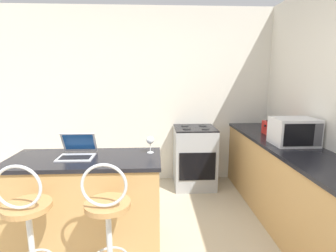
{
  "coord_description": "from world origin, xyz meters",
  "views": [
    {
      "loc": [
        0.2,
        -1.57,
        1.62
      ],
      "look_at": [
        0.36,
        1.7,
        0.99
      ],
      "focal_mm": 28.0,
      "sensor_mm": 36.0,
      "label": 1
    }
  ],
  "objects_px": {
    "bar_stool_far": "(108,230)",
    "toaster": "(273,128)",
    "microwave": "(294,132)",
    "stove_range": "(194,157)",
    "bar_stool_near": "(29,232)",
    "laptop": "(77,151)",
    "wine_glass_tall": "(150,141)"
  },
  "relations": [
    {
      "from": "bar_stool_far",
      "to": "toaster",
      "type": "height_order",
      "value": "toaster"
    },
    {
      "from": "microwave",
      "to": "stove_range",
      "type": "height_order",
      "value": "microwave"
    },
    {
      "from": "toaster",
      "to": "stove_range",
      "type": "relative_size",
      "value": 0.29
    },
    {
      "from": "microwave",
      "to": "stove_range",
      "type": "xyz_separation_m",
      "value": [
        -0.92,
        0.99,
        -0.59
      ]
    },
    {
      "from": "bar_stool_near",
      "to": "toaster",
      "type": "distance_m",
      "value": 2.81
    },
    {
      "from": "bar_stool_near",
      "to": "microwave",
      "type": "bearing_deg",
      "value": 20.16
    },
    {
      "from": "laptop",
      "to": "stove_range",
      "type": "bearing_deg",
      "value": 45.01
    },
    {
      "from": "bar_stool_near",
      "to": "toaster",
      "type": "height_order",
      "value": "toaster"
    },
    {
      "from": "bar_stool_near",
      "to": "toaster",
      "type": "bearing_deg",
      "value": 29.56
    },
    {
      "from": "wine_glass_tall",
      "to": "toaster",
      "type": "bearing_deg",
      "value": 24.81
    },
    {
      "from": "bar_stool_near",
      "to": "stove_range",
      "type": "height_order",
      "value": "bar_stool_near"
    },
    {
      "from": "toaster",
      "to": "stove_range",
      "type": "xyz_separation_m",
      "value": [
        -0.91,
        0.51,
        -0.53
      ]
    },
    {
      "from": "bar_stool_far",
      "to": "laptop",
      "type": "xyz_separation_m",
      "value": [
        -0.37,
        0.59,
        0.45
      ]
    },
    {
      "from": "bar_stool_near",
      "to": "wine_glass_tall",
      "type": "bearing_deg",
      "value": 36.81
    },
    {
      "from": "toaster",
      "to": "laptop",
      "type": "bearing_deg",
      "value": -160.42
    },
    {
      "from": "bar_stool_near",
      "to": "bar_stool_far",
      "type": "bearing_deg",
      "value": 0.0
    },
    {
      "from": "bar_stool_far",
      "to": "stove_range",
      "type": "bearing_deg",
      "value": 63.76
    },
    {
      "from": "microwave",
      "to": "wine_glass_tall",
      "type": "xyz_separation_m",
      "value": [
        -1.54,
        -0.23,
        -0.03
      ]
    },
    {
      "from": "bar_stool_far",
      "to": "laptop",
      "type": "bearing_deg",
      "value": 122.03
    },
    {
      "from": "bar_stool_far",
      "to": "stove_range",
      "type": "height_order",
      "value": "bar_stool_far"
    },
    {
      "from": "microwave",
      "to": "wine_glass_tall",
      "type": "distance_m",
      "value": 1.55
    },
    {
      "from": "bar_stool_near",
      "to": "bar_stool_far",
      "type": "distance_m",
      "value": 0.58
    },
    {
      "from": "microwave",
      "to": "toaster",
      "type": "bearing_deg",
      "value": 91.16
    },
    {
      "from": "wine_glass_tall",
      "to": "laptop",
      "type": "bearing_deg",
      "value": -173.54
    },
    {
      "from": "bar_stool_far",
      "to": "microwave",
      "type": "height_order",
      "value": "microwave"
    },
    {
      "from": "bar_stool_near",
      "to": "laptop",
      "type": "relative_size",
      "value": 3.29
    },
    {
      "from": "toaster",
      "to": "microwave",
      "type": "bearing_deg",
      "value": -88.84
    },
    {
      "from": "laptop",
      "to": "toaster",
      "type": "relative_size",
      "value": 1.21
    },
    {
      "from": "laptop",
      "to": "microwave",
      "type": "bearing_deg",
      "value": 7.82
    },
    {
      "from": "laptop",
      "to": "wine_glass_tall",
      "type": "height_order",
      "value": "laptop"
    },
    {
      "from": "laptop",
      "to": "stove_range",
      "type": "relative_size",
      "value": 0.35
    },
    {
      "from": "microwave",
      "to": "bar_stool_far",
      "type": "bearing_deg",
      "value": -154.26
    }
  ]
}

